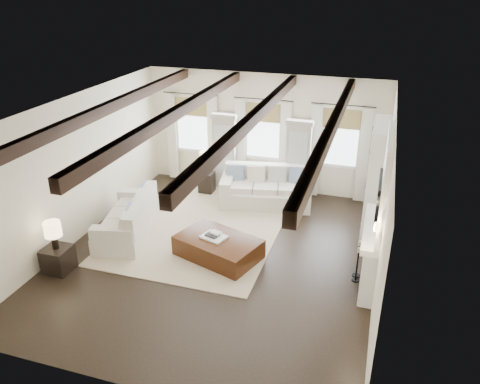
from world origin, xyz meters
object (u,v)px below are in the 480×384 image
(ottoman, at_px, (218,247))
(side_table_front, at_px, (58,259))
(sofa_back, at_px, (266,190))
(sofa_left, at_px, (129,220))
(side_table_back, at_px, (207,182))

(ottoman, bearing_deg, side_table_front, -135.17)
(sofa_back, bearing_deg, side_table_front, -127.26)
(sofa_back, relative_size, sofa_left, 1.06)
(sofa_left, height_order, side_table_front, sofa_left)
(sofa_left, height_order, side_table_back, sofa_left)
(ottoman, xyz_separation_m, side_table_front, (-2.92, -1.43, 0.03))
(sofa_left, height_order, ottoman, sofa_left)
(sofa_left, bearing_deg, side_table_front, -110.45)
(sofa_back, xyz_separation_m, ottoman, (-0.31, -2.81, -0.17))
(side_table_front, bearing_deg, sofa_left, 69.55)
(side_table_front, height_order, side_table_back, side_table_back)
(sofa_left, bearing_deg, sofa_back, 44.17)
(ottoman, distance_m, side_table_front, 3.25)
(sofa_left, xyz_separation_m, ottoman, (2.27, -0.30, -0.15))
(sofa_left, distance_m, side_table_front, 1.86)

